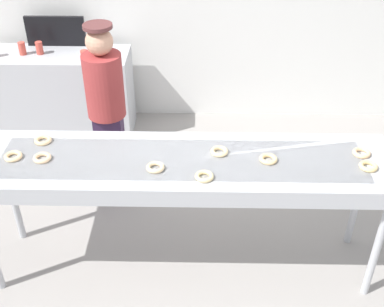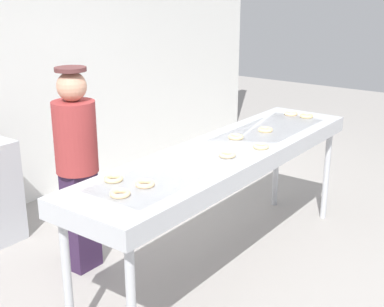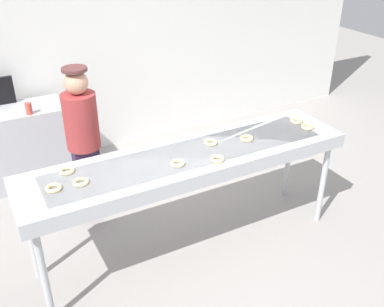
{
  "view_description": "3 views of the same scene",
  "coord_description": "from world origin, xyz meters",
  "px_view_note": "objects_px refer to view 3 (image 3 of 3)",
  "views": [
    {
      "loc": [
        0.12,
        -2.76,
        2.97
      ],
      "look_at": [
        0.07,
        0.12,
        0.97
      ],
      "focal_mm": 46.57,
      "sensor_mm": 36.0,
      "label": 1
    },
    {
      "loc": [
        -3.15,
        -2.01,
        2.18
      ],
      "look_at": [
        -0.08,
        0.26,
        0.93
      ],
      "focal_mm": 48.65,
      "sensor_mm": 36.0,
      "label": 2
    },
    {
      "loc": [
        -1.55,
        -2.94,
        2.84
      ],
      "look_at": [
        0.11,
        0.15,
        0.91
      ],
      "focal_mm": 41.52,
      "sensor_mm": 36.0,
      "label": 3
    }
  ],
  "objects_px": {
    "plain_donut_5": "(217,159)",
    "plain_donut_6": "(308,127)",
    "plain_donut_1": "(177,163)",
    "plain_donut_7": "(67,171)",
    "plain_donut_0": "(81,182)",
    "plain_donut_2": "(54,188)",
    "plain_donut_8": "(247,138)",
    "paper_cup_1": "(29,109)",
    "fryer_conveyor": "(189,161)",
    "plain_donut_3": "(211,142)",
    "worker_baker": "(83,139)",
    "plain_donut_4": "(297,121)"
  },
  "relations": [
    {
      "from": "plain_donut_6",
      "to": "plain_donut_8",
      "type": "xyz_separation_m",
      "value": [
        -0.65,
        0.07,
        0.0
      ]
    },
    {
      "from": "plain_donut_2",
      "to": "plain_donut_4",
      "type": "distance_m",
      "value": 2.39
    },
    {
      "from": "paper_cup_1",
      "to": "plain_donut_6",
      "type": "bearing_deg",
      "value": -39.07
    },
    {
      "from": "paper_cup_1",
      "to": "worker_baker",
      "type": "bearing_deg",
      "value": -67.83
    },
    {
      "from": "plain_donut_5",
      "to": "worker_baker",
      "type": "height_order",
      "value": "worker_baker"
    },
    {
      "from": "plain_donut_4",
      "to": "plain_donut_8",
      "type": "distance_m",
      "value": 0.66
    },
    {
      "from": "plain_donut_0",
      "to": "plain_donut_5",
      "type": "height_order",
      "value": "same"
    },
    {
      "from": "plain_donut_5",
      "to": "plain_donut_8",
      "type": "xyz_separation_m",
      "value": [
        0.43,
        0.2,
        0.0
      ]
    },
    {
      "from": "plain_donut_8",
      "to": "paper_cup_1",
      "type": "xyz_separation_m",
      "value": [
        -1.6,
        1.76,
        -0.05
      ]
    },
    {
      "from": "plain_donut_4",
      "to": "worker_baker",
      "type": "height_order",
      "value": "worker_baker"
    },
    {
      "from": "plain_donut_5",
      "to": "plain_donut_6",
      "type": "relative_size",
      "value": 1.0
    },
    {
      "from": "plain_donut_3",
      "to": "worker_baker",
      "type": "relative_size",
      "value": 0.08
    },
    {
      "from": "plain_donut_7",
      "to": "plain_donut_8",
      "type": "distance_m",
      "value": 1.6
    },
    {
      "from": "plain_donut_1",
      "to": "plain_donut_4",
      "type": "relative_size",
      "value": 1.0
    },
    {
      "from": "plain_donut_1",
      "to": "plain_donut_8",
      "type": "distance_m",
      "value": 0.77
    },
    {
      "from": "fryer_conveyor",
      "to": "plain_donut_8",
      "type": "bearing_deg",
      "value": -0.6
    },
    {
      "from": "plain_donut_0",
      "to": "plain_donut_5",
      "type": "relative_size",
      "value": 1.0
    },
    {
      "from": "plain_donut_4",
      "to": "plain_donut_0",
      "type": "bearing_deg",
      "value": -177.33
    },
    {
      "from": "plain_donut_1",
      "to": "plain_donut_5",
      "type": "bearing_deg",
      "value": -15.95
    },
    {
      "from": "plain_donut_0",
      "to": "plain_donut_6",
      "type": "xyz_separation_m",
      "value": [
        2.19,
        -0.05,
        0.0
      ]
    },
    {
      "from": "plain_donut_4",
      "to": "plain_donut_8",
      "type": "xyz_separation_m",
      "value": [
        -0.65,
        -0.09,
        0.0
      ]
    },
    {
      "from": "plain_donut_3",
      "to": "plain_donut_8",
      "type": "bearing_deg",
      "value": -14.28
    },
    {
      "from": "plain_donut_8",
      "to": "paper_cup_1",
      "type": "relative_size",
      "value": 0.95
    },
    {
      "from": "plain_donut_1",
      "to": "plain_donut_8",
      "type": "xyz_separation_m",
      "value": [
        0.76,
        0.11,
        0.0
      ]
    },
    {
      "from": "plain_donut_1",
      "to": "plain_donut_7",
      "type": "distance_m",
      "value": 0.89
    },
    {
      "from": "plain_donut_1",
      "to": "plain_donut_7",
      "type": "bearing_deg",
      "value": 159.45
    },
    {
      "from": "fryer_conveyor",
      "to": "plain_donut_7",
      "type": "xyz_separation_m",
      "value": [
        -1.0,
        0.19,
        0.09
      ]
    },
    {
      "from": "plain_donut_2",
      "to": "plain_donut_5",
      "type": "height_order",
      "value": "same"
    },
    {
      "from": "plain_donut_2",
      "to": "plain_donut_4",
      "type": "xyz_separation_m",
      "value": [
        2.39,
        0.09,
        0.0
      ]
    },
    {
      "from": "plain_donut_8",
      "to": "plain_donut_0",
      "type": "bearing_deg",
      "value": -179.4
    },
    {
      "from": "fryer_conveyor",
      "to": "plain_donut_5",
      "type": "relative_size",
      "value": 23.94
    },
    {
      "from": "plain_donut_4",
      "to": "plain_donut_7",
      "type": "distance_m",
      "value": 2.24
    },
    {
      "from": "plain_donut_6",
      "to": "plain_donut_5",
      "type": "bearing_deg",
      "value": -173.07
    },
    {
      "from": "plain_donut_8",
      "to": "paper_cup_1",
      "type": "height_order",
      "value": "paper_cup_1"
    },
    {
      "from": "plain_donut_1",
      "to": "plain_donut_0",
      "type": "bearing_deg",
      "value": 173.11
    },
    {
      "from": "plain_donut_2",
      "to": "plain_donut_8",
      "type": "xyz_separation_m",
      "value": [
        1.74,
        0.0,
        0.0
      ]
    },
    {
      "from": "plain_donut_4",
      "to": "worker_baker",
      "type": "bearing_deg",
      "value": 156.46
    },
    {
      "from": "plain_donut_4",
      "to": "plain_donut_6",
      "type": "xyz_separation_m",
      "value": [
        0.0,
        -0.16,
        0.0
      ]
    },
    {
      "from": "plain_donut_2",
      "to": "plain_donut_6",
      "type": "height_order",
      "value": "same"
    },
    {
      "from": "plain_donut_2",
      "to": "plain_donut_3",
      "type": "height_order",
      "value": "same"
    },
    {
      "from": "plain_donut_6",
      "to": "worker_baker",
      "type": "xyz_separation_m",
      "value": [
        -1.91,
        0.99,
        -0.11
      ]
    },
    {
      "from": "plain_donut_8",
      "to": "paper_cup_1",
      "type": "distance_m",
      "value": 2.38
    },
    {
      "from": "plain_donut_1",
      "to": "plain_donut_5",
      "type": "xyz_separation_m",
      "value": [
        0.32,
        -0.09,
        0.0
      ]
    },
    {
      "from": "plain_donut_6",
      "to": "fryer_conveyor",
      "type": "bearing_deg",
      "value": 176.49
    },
    {
      "from": "plain_donut_3",
      "to": "plain_donut_4",
      "type": "relative_size",
      "value": 1.0
    },
    {
      "from": "plain_donut_5",
      "to": "paper_cup_1",
      "type": "distance_m",
      "value": 2.29
    },
    {
      "from": "plain_donut_6",
      "to": "plain_donut_7",
      "type": "bearing_deg",
      "value": 173.11
    },
    {
      "from": "paper_cup_1",
      "to": "plain_donut_3",
      "type": "bearing_deg",
      "value": -52.8
    },
    {
      "from": "plain_donut_7",
      "to": "plain_donut_4",
      "type": "bearing_deg",
      "value": -2.94
    },
    {
      "from": "plain_donut_0",
      "to": "plain_donut_7",
      "type": "height_order",
      "value": "same"
    }
  ]
}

